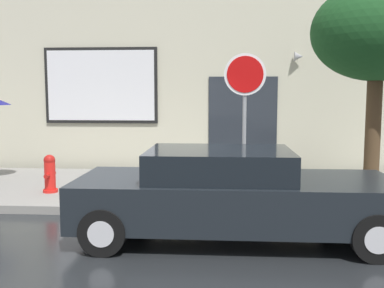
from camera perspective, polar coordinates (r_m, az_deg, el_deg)
name	(u,v)px	position (r m, az deg, el deg)	size (l,w,h in m)	color
ground_plane	(147,235)	(6.97, -5.77, -11.48)	(60.00, 60.00, 0.00)	black
sidewalk	(170,189)	(9.82, -2.81, -5.73)	(20.00, 4.00, 0.15)	gray
building_facade	(180,44)	(12.16, -1.55, 12.75)	(20.00, 0.67, 7.00)	beige
parked_car	(232,194)	(6.62, 5.15, -6.43)	(4.63, 1.87, 1.33)	black
fire_hydrant	(50,174)	(9.49, -17.76, -3.67)	(0.30, 0.44, 0.77)	red
stop_sign	(245,98)	(8.19, 6.78, 5.91)	(0.76, 0.10, 2.72)	gray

